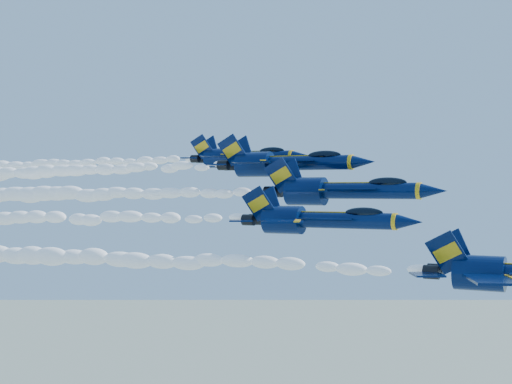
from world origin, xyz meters
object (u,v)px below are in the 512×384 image
at_px(jet_third, 341,190).
at_px(jet_fourth, 284,163).
at_px(jet_fifth, 242,157).
at_px(jet_second, 318,219).

relative_size(jet_third, jet_fourth, 1.00).
height_order(jet_third, jet_fifth, jet_fifth).
xyz_separation_m(jet_second, jet_third, (-2.55, 12.37, 2.54)).
relative_size(jet_second, jet_fifth, 0.96).
bearing_deg(jet_fifth, jet_fourth, -36.16).
height_order(jet_second, jet_fourth, jet_fourth).
height_order(jet_second, jet_fifth, jet_fifth).
relative_size(jet_second, jet_third, 0.84).
distance_m(jet_third, jet_fourth, 10.80).
distance_m(jet_second, jet_fourth, 21.74).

